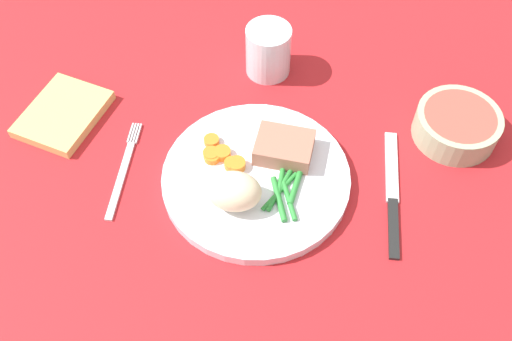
{
  "coord_description": "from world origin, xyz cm",
  "views": [
    {
      "loc": [
        1.6,
        -43.77,
        67.83
      ],
      "look_at": [
        -3.44,
        0.81,
        4.6
      ],
      "focal_mm": 40.53,
      "sensor_mm": 36.0,
      "label": 1
    }
  ],
  "objects_px": {
    "salad_bowl": "(457,124)",
    "fork": "(124,170)",
    "dinner_plate": "(256,178)",
    "napkin": "(63,114)",
    "knife": "(392,195)",
    "meat_portion": "(284,147)",
    "water_glass": "(268,54)"
  },
  "relations": [
    {
      "from": "meat_portion",
      "to": "water_glass",
      "type": "bearing_deg",
      "value": 102.84
    },
    {
      "from": "salad_bowl",
      "to": "fork",
      "type": "bearing_deg",
      "value": -165.75
    },
    {
      "from": "dinner_plate",
      "to": "meat_portion",
      "type": "distance_m",
      "value": 0.06
    },
    {
      "from": "dinner_plate",
      "to": "salad_bowl",
      "type": "bearing_deg",
      "value": 22.56
    },
    {
      "from": "meat_portion",
      "to": "fork",
      "type": "xyz_separation_m",
      "value": [
        -0.22,
        -0.04,
        -0.03
      ]
    },
    {
      "from": "meat_portion",
      "to": "fork",
      "type": "relative_size",
      "value": 0.47
    },
    {
      "from": "dinner_plate",
      "to": "napkin",
      "type": "xyz_separation_m",
      "value": [
        -0.3,
        0.08,
        -0.0
      ]
    },
    {
      "from": "water_glass",
      "to": "fork",
      "type": "bearing_deg",
      "value": -129.39
    },
    {
      "from": "water_glass",
      "to": "dinner_plate",
      "type": "bearing_deg",
      "value": -88.54
    },
    {
      "from": "dinner_plate",
      "to": "fork",
      "type": "xyz_separation_m",
      "value": [
        -0.19,
        -0.0,
        -0.01
      ]
    },
    {
      "from": "meat_portion",
      "to": "napkin",
      "type": "bearing_deg",
      "value": 172.66
    },
    {
      "from": "dinner_plate",
      "to": "meat_portion",
      "type": "relative_size",
      "value": 3.31
    },
    {
      "from": "salad_bowl",
      "to": "napkin",
      "type": "bearing_deg",
      "value": -176.86
    },
    {
      "from": "dinner_plate",
      "to": "fork",
      "type": "bearing_deg",
      "value": -179.21
    },
    {
      "from": "fork",
      "to": "dinner_plate",
      "type": "bearing_deg",
      "value": 2.98
    },
    {
      "from": "meat_portion",
      "to": "salad_bowl",
      "type": "height_order",
      "value": "same"
    },
    {
      "from": "fork",
      "to": "water_glass",
      "type": "height_order",
      "value": "water_glass"
    },
    {
      "from": "fork",
      "to": "knife",
      "type": "height_order",
      "value": "knife"
    },
    {
      "from": "meat_portion",
      "to": "knife",
      "type": "distance_m",
      "value": 0.16
    },
    {
      "from": "fork",
      "to": "knife",
      "type": "distance_m",
      "value": 0.37
    },
    {
      "from": "dinner_plate",
      "to": "knife",
      "type": "relative_size",
      "value": 1.25
    },
    {
      "from": "salad_bowl",
      "to": "napkin",
      "type": "relative_size",
      "value": 0.94
    },
    {
      "from": "dinner_plate",
      "to": "salad_bowl",
      "type": "distance_m",
      "value": 0.3
    },
    {
      "from": "napkin",
      "to": "water_glass",
      "type": "bearing_deg",
      "value": 24.58
    },
    {
      "from": "fork",
      "to": "napkin",
      "type": "relative_size",
      "value": 1.3
    },
    {
      "from": "napkin",
      "to": "knife",
      "type": "bearing_deg",
      "value": -10.09
    },
    {
      "from": "napkin",
      "to": "fork",
      "type": "bearing_deg",
      "value": -37.47
    },
    {
      "from": "fork",
      "to": "knife",
      "type": "relative_size",
      "value": 0.81
    },
    {
      "from": "fork",
      "to": "salad_bowl",
      "type": "relative_size",
      "value": 1.38
    },
    {
      "from": "meat_portion",
      "to": "knife",
      "type": "xyz_separation_m",
      "value": [
        0.15,
        -0.04,
        -0.03
      ]
    },
    {
      "from": "meat_portion",
      "to": "water_glass",
      "type": "distance_m",
      "value": 0.18
    },
    {
      "from": "dinner_plate",
      "to": "water_glass",
      "type": "bearing_deg",
      "value": 91.46
    }
  ]
}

